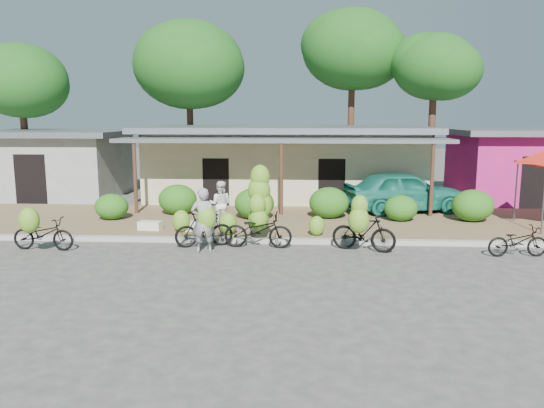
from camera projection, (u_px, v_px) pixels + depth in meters
The scene contains 29 objects.
ground at pixel (272, 261), 14.19m from camera, with size 100.00×100.00×0.00m, color #423F3D.
sidewalk at pixel (280, 222), 19.11m from camera, with size 60.00×6.00×0.12m, color #816245.
curb at pixel (276, 241), 16.15m from camera, with size 60.00×0.25×0.15m, color #A8A399.
shop_main at pixel (285, 162), 24.67m from camera, with size 13.00×8.50×3.35m.
shop_pink at pixel (515, 164), 24.16m from camera, with size 6.00×6.00×3.25m.
shop_grey at pixel (56, 163), 25.36m from camera, with size 7.00×6.00×3.15m.
tree_back_left at pixel (18, 79), 26.92m from camera, with size 4.81×4.66×7.48m.
tree_far_center at pixel (186, 63), 29.27m from camera, with size 6.11×6.06×9.03m.
tree_center_right at pixel (349, 48), 29.14m from camera, with size 5.61×5.53×9.63m.
tree_near_right at pixel (430, 65), 27.13m from camera, with size 4.40×4.22×8.04m.
hedge_0 at pixel (112, 207), 19.17m from camera, with size 1.20×1.08×0.94m, color #2A6015.
hedge_1 at pixel (178, 199), 20.18m from camera, with size 1.46×1.32×1.14m, color #2A6015.
hedge_2 at pixel (254, 203), 19.30m from camera, with size 1.45×1.30×1.13m, color #2A6015.
hedge_3 at pixel (329, 203), 19.44m from camera, with size 1.46×1.31×1.14m, color #2A6015.
hedge_4 at pixel (401, 208), 18.90m from camera, with size 1.18×1.07×0.92m, color #2A6015.
hedge_5 at pixel (473, 206), 18.81m from camera, with size 1.46×1.31×1.14m, color #2A6015.
bike_far_left at pixel (41, 232), 15.15m from camera, with size 1.85×1.27×1.37m.
bike_left at pixel (204, 228), 15.52m from camera, with size 1.79×1.35×1.33m.
bike_center at pixel (259, 216), 15.69m from camera, with size 2.02×1.23×2.40m.
bike_right at pixel (363, 228), 14.98m from camera, with size 1.92×1.41×1.71m.
bike_far_right at pixel (518, 241), 14.55m from camera, with size 1.69×0.71×0.87m.
loose_banana_a at pixel (181, 221), 17.11m from camera, with size 0.57×0.49×0.72m, color #6FAF2B.
loose_banana_b at pixel (228, 224), 16.72m from camera, with size 0.57×0.48×0.71m, color #6FAF2B.
loose_banana_c at pixel (317, 226), 16.60m from camera, with size 0.50×0.42×0.62m, color #6FAF2B.
sack_near at pixel (196, 226), 17.43m from camera, with size 0.85×0.40×0.30m, color white.
sack_far at pixel (150, 226), 17.48m from camera, with size 0.75×0.38×0.28m, color white.
vendor at pixel (203, 220), 14.91m from camera, with size 0.68×0.44×1.86m, color gray.
bystander at pixel (220, 204), 17.81m from camera, with size 0.76×0.59×1.57m, color white.
teal_van at pixel (404, 191), 20.67m from camera, with size 1.89×4.71×1.60m, color #1A7663.
Camera 1 is at (0.76, -13.73, 3.84)m, focal length 35.00 mm.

